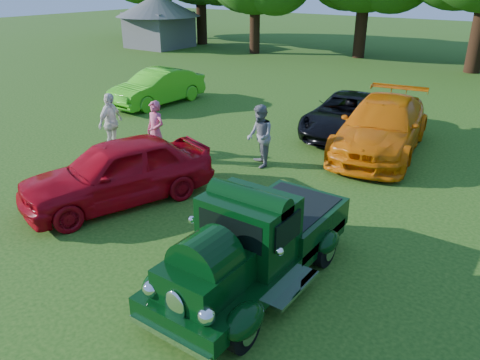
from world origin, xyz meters
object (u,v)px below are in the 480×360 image
Objects in this scene: back_car_orange at (382,126)px; spectator_pink at (156,131)px; spectator_grey at (260,136)px; spectator_white at (111,123)px; red_convertible at (118,171)px; back_car_black at (347,114)px; hero_pickup at (255,245)px; back_car_lime at (157,87)px; gazebo at (158,15)px.

spectator_pink is at bearing -146.80° from back_car_orange.
spectator_grey is 4.71m from spectator_white.
red_convertible is 3.70m from spectator_white.
spectator_white is (-2.90, 2.29, 0.15)m from red_convertible.
back_car_black is at bearing 62.21° from spectator_pink.
hero_pickup is at bearing -126.59° from spectator_white.
back_car_lime is 18.06m from gazebo.
back_car_black is 4.44m from spectator_grey.
back_car_black is at bearing -54.57° from spectator_white.
back_car_black is at bearing 103.68° from hero_pickup.
red_convertible is 2.56× the size of spectator_pink.
back_car_black is 2.62× the size of spectator_white.
hero_pickup is 0.92× the size of back_car_black.
spectator_pink is (-5.77, 3.41, 0.14)m from hero_pickup.
spectator_white is at bearing -152.92° from back_car_orange.
hero_pickup is 9.40m from back_car_black.
red_convertible is at bearing -127.13° from back_car_orange.
red_convertible is at bearing -65.69° from spectator_grey.
hero_pickup is 6.70m from spectator_pink.
back_car_lime is at bearing -159.71° from spectator_grey.
spectator_white is (-7.42, 3.14, 0.17)m from hero_pickup.
red_convertible is 1.04× the size of back_car_lime.
gazebo is at bearing 151.70° from red_convertible.
back_car_black is 7.94m from spectator_white.
gazebo is (-12.47, 12.96, 1.67)m from back_car_lime.
back_car_lime is 2.46× the size of spectator_grey.
gazebo is (-15.55, 18.11, 1.47)m from spectator_white.
spectator_pink is 1.67m from spectator_white.
gazebo is (-20.75, 12.11, 1.72)m from back_car_black.
back_car_lime is at bearing 169.99° from back_car_orange.
gazebo is (-19.97, 16.48, 1.50)m from spectator_grey.
red_convertible is at bearing -112.64° from back_car_black.
red_convertible is at bearing -60.00° from spectator_pink.
spectator_grey reaches higher than red_convertible.
back_car_lime is 9.92m from back_car_orange.
spectator_pink is at bearing 149.42° from hero_pickup.
spectator_grey is at bearing -83.37° from spectator_white.
gazebo is (-18.45, 20.40, 1.62)m from red_convertible.
back_car_orange is 4.03m from spectator_grey.
hero_pickup is at bearing -26.62° from spectator_pink.
spectator_grey is (1.51, 3.92, 0.12)m from red_convertible.
hero_pickup reaches higher than back_car_lime.
spectator_pink is at bearing -128.92° from back_car_black.
hero_pickup is at bearing -42.77° from gazebo.
spectator_pink is at bearing -43.38° from back_car_lime.
back_car_lime is (-10.51, 8.28, -0.03)m from hero_pickup.
hero_pickup reaches higher than red_convertible.
spectator_white reaches higher than spectator_pink.
spectator_grey is (-0.78, -4.37, 0.22)m from back_car_black.
spectator_pink is at bearing 135.61° from red_convertible.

